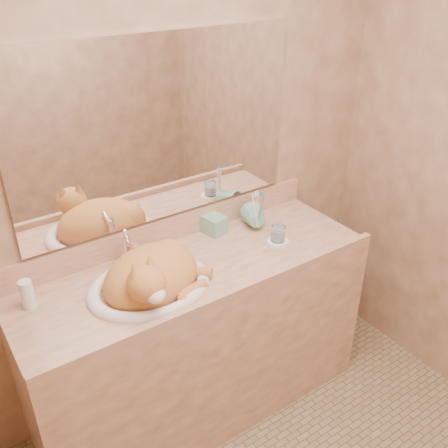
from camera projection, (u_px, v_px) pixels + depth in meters
wall_back at (161, 162)px, 2.18m from camera, size 2.40×0.02×2.50m
vanity_counter at (199, 340)px, 2.39m from camera, size 1.60×0.55×0.85m
mirror at (160, 132)px, 2.10m from camera, size 1.30×0.02×0.80m
sink_basin at (148, 272)px, 2.01m from camera, size 0.60×0.54×0.16m
faucet at (128, 250)px, 2.15m from camera, size 0.05×0.12×0.16m
cat at (152, 274)px, 2.01m from camera, size 0.51×0.45×0.23m
soap_dispenser at (222, 218)px, 2.36m from camera, size 0.11×0.11×0.20m
toothbrush_cup at (258, 223)px, 2.41m from camera, size 0.15×0.15×0.11m
toothbrushes at (258, 208)px, 2.37m from camera, size 0.04×0.04×0.23m
saucer at (278, 241)px, 2.36m from camera, size 0.10×0.10×0.01m
water_glass at (278, 233)px, 2.33m from camera, size 0.07×0.07×0.08m
lotion_bottle at (27, 295)px, 1.91m from camera, size 0.05×0.05×0.12m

